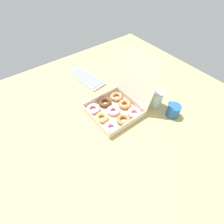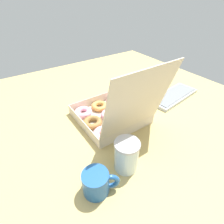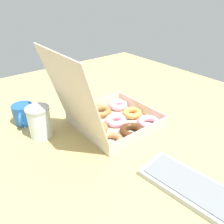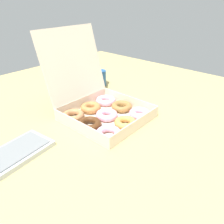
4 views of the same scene
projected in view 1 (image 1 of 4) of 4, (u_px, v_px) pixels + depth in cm
name	position (u px, v px, depth cm)	size (l,w,h in cm)	color
ground_plane	(119.00, 113.00, 126.08)	(180.00, 180.00, 2.00)	tan
donut_box	(117.00, 107.00, 122.90)	(34.19, 42.01, 36.48)	beige
keyboard	(86.00, 78.00, 150.14)	(36.75, 17.64, 2.20)	#B3BABD
coffee_mug	(173.00, 110.00, 120.38)	(12.00, 9.13, 8.84)	#215799
glass_jar	(157.00, 98.00, 125.45)	(9.42, 9.42, 12.97)	silver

